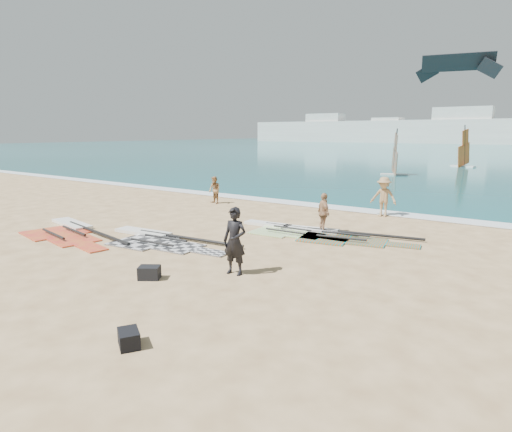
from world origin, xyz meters
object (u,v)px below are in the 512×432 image
Objects in this scene: rig_red at (71,231)px; beachgoer_left at (215,190)px; rig_grey at (157,239)px; person_wetsuit at (235,241)px; beachgoer_mid at (384,197)px; beachgoer_back at (324,213)px; rig_green at (284,229)px; gear_bag_near at (149,273)px; gear_bag_far at (129,338)px; rig_orange at (334,235)px.

rig_red is 8.59m from beachgoer_left.
beachgoer_left is (-3.62, 7.49, 0.70)m from rig_grey.
person_wetsuit is 1.26× the size of beachgoer_left.
beachgoer_mid reaches higher than beachgoer_back.
rig_green is at bearing -115.24° from beachgoer_mid.
gear_bag_near is 0.37× the size of beachgoer_left.
beachgoer_left is at bearing -170.83° from beachgoer_mid.
gear_bag_near is at bearing -42.99° from beachgoer_left.
rig_green is at bearing -13.26° from beachgoer_left.
rig_red is 4.14× the size of beachgoer_left.
beachgoer_back is at bearing 79.56° from gear_bag_near.
rig_grey is 8.01m from gear_bag_far.
beachgoer_left reaches higher than rig_green.
rig_red is 11.27× the size of gear_bag_near.
beachgoer_left is (0.14, 8.56, 0.70)m from rig_red.
rig_orange is (2.07, 0.27, 0.00)m from rig_green.
gear_bag_far is 0.27× the size of beachgoer_mid.
rig_green is 2.09m from rig_orange.
rig_red is at bearing -159.43° from rig_orange.
rig_red is 10.00m from beachgoer_back.
person_wetsuit reaches higher than rig_grey.
rig_red is 3.96× the size of beachgoer_back.
beachgoer_left is 8.56m from beachgoer_back.
rig_grey is 1.05× the size of rig_orange.
gear_bag_far reaches higher than rig_grey.
rig_grey is 3.68× the size of beachgoer_back.
rig_orange is 10.01× the size of gear_bag_near.
gear_bag_near is 12.41m from beachgoer_mid.
beachgoer_mid is at bearing 63.36° from rig_green.
beachgoer_back is at bearing -101.65° from beachgoer_mid.
gear_bag_far reaches higher than rig_green.
beachgoer_mid is at bearing 59.07° from rig_red.
gear_bag_far is at bearing -85.31° from person_wetsuit.
rig_red reaches higher than rig_green.
gear_bag_near is at bearing -142.08° from person_wetsuit.
rig_grey reaches higher than rig_orange.
beachgoer_mid is (2.22, 12.18, 0.76)m from gear_bag_near.
beachgoer_mid is 4.65m from beachgoer_back.
rig_green is 1.74m from beachgoer_back.
rig_grey is 10.47× the size of gear_bag_near.
rig_green is 8.44m from rig_red.
person_wetsuit is at bearing -104.44° from rig_orange.
person_wetsuit is (1.64, 1.64, 0.77)m from gear_bag_near.
gear_bag_near is 0.30× the size of beachgoer_mid.
person_wetsuit is 12.14m from beachgoer_left.
person_wetsuit reaches higher than rig_orange.
person_wetsuit is at bearing -21.91° from rig_grey.
person_wetsuit is at bearing 101.85° from gear_bag_far.
rig_orange is 3.68× the size of beachgoer_left.
beachgoer_left is 9.04m from beachgoer_mid.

